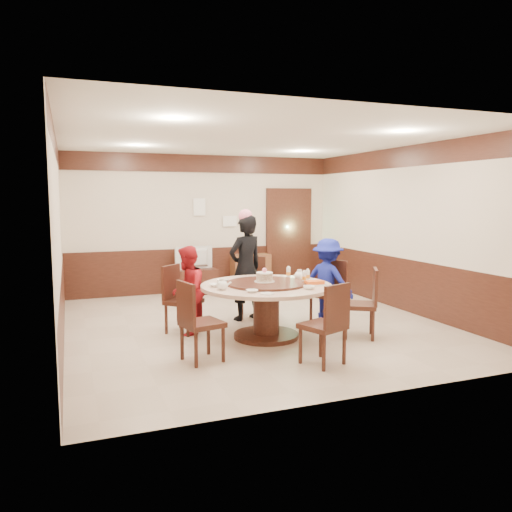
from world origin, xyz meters
name	(u,v)px	position (x,y,z in m)	size (l,w,h in m)	color
room	(255,255)	(0.01, 0.01, 1.08)	(6.00, 6.04, 2.84)	beige
banquet_table	(266,300)	(-0.11, -0.73, 0.53)	(1.80, 1.80, 0.78)	#391A12
chair_0	(328,304)	(1.10, -0.31, 0.30)	(0.60, 0.59, 0.97)	#391A12
chair_1	(253,298)	(0.15, 0.49, 0.30)	(0.57, 0.57, 0.97)	#391A12
chair_2	(182,311)	(-1.13, -0.04, 0.30)	(0.62, 0.62, 0.97)	#391A12
chair_3	(201,336)	(-1.21, -1.39, 0.30)	(0.54, 0.53, 0.97)	#391A12
chair_4	(324,339)	(0.11, -2.01, 0.30)	(0.57, 0.57, 0.97)	#391A12
chair_5	(361,316)	(1.13, -1.18, 0.30)	(0.60, 0.60, 0.97)	#391A12
person_standing	(246,268)	(-0.02, 0.35, 0.83)	(0.61, 0.40, 1.67)	black
person_red	(187,290)	(-1.08, -0.16, 0.63)	(0.61, 0.48, 1.26)	#AC171F
person_blue	(328,281)	(1.12, -0.26, 0.66)	(0.85, 0.49, 1.31)	navy
birthday_cake	(264,277)	(-0.11, -0.68, 0.85)	(0.29, 0.29, 0.19)	white
teapot_left	(222,285)	(-0.79, -0.90, 0.81)	(0.17, 0.15, 0.13)	white
teapot_right	(299,275)	(0.50, -0.52, 0.81)	(0.17, 0.15, 0.13)	white
bowl_0	(222,281)	(-0.62, -0.34, 0.77)	(0.17, 0.17, 0.04)	white
bowl_1	(309,287)	(0.28, -1.27, 0.77)	(0.15, 0.15, 0.05)	white
bowl_2	(252,291)	(-0.49, -1.22, 0.77)	(0.15, 0.15, 0.04)	white
bowl_3	(314,282)	(0.55, -0.88, 0.77)	(0.14, 0.14, 0.05)	white
bowl_4	(216,285)	(-0.81, -0.66, 0.77)	(0.17, 0.17, 0.04)	white
saucer_near	(267,294)	(-0.36, -1.38, 0.76)	(0.18, 0.18, 0.01)	white
saucer_far	(282,277)	(0.34, -0.23, 0.76)	(0.18, 0.18, 0.01)	white
shrimp_platter	(314,283)	(0.48, -1.03, 0.78)	(0.30, 0.20, 0.06)	white
bottle_0	(304,277)	(0.43, -0.81, 0.83)	(0.06, 0.06, 0.16)	white
bottle_1	(308,276)	(0.55, -0.69, 0.83)	(0.06, 0.06, 0.16)	white
bottle_2	(288,273)	(0.40, -0.36, 0.83)	(0.06, 0.06, 0.16)	white
tv_stand	(196,281)	(-0.25, 2.75, 0.25)	(0.85, 0.45, 0.50)	#391A12
television	(195,258)	(-0.25, 2.75, 0.73)	(0.79, 0.10, 0.46)	gray
side_cabinet	(250,272)	(0.94, 2.78, 0.38)	(0.80, 0.40, 0.75)	brown
thermos	(251,245)	(0.95, 2.78, 0.94)	(0.15, 0.15, 0.38)	silver
notice_left	(199,207)	(-0.10, 2.96, 1.75)	(0.25, 0.00, 0.35)	white
notice_right	(230,221)	(0.55, 2.96, 1.45)	(0.30, 0.00, 0.22)	white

